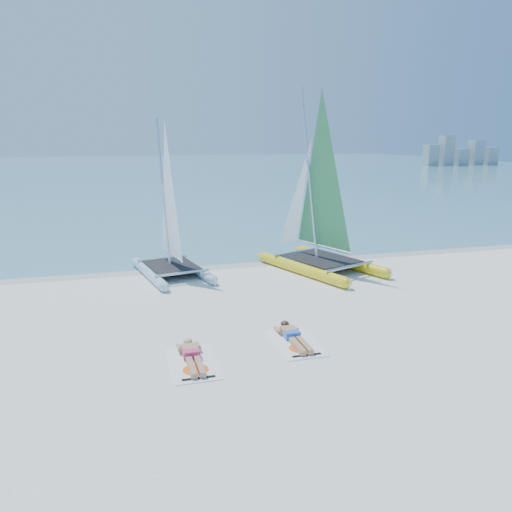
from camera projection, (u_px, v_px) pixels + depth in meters
The scene contains 10 objects.
ground at pixel (261, 310), 14.43m from camera, with size 140.00×140.00×0.00m, color white.
sea at pixel (142, 170), 73.41m from camera, with size 140.00×115.00×0.01m, color #68ADAB.
wet_sand_strip at pixel (222, 264), 19.58m from camera, with size 140.00×1.40×0.01m, color beige.
distant_skyline at pixel (460, 154), 86.08m from camera, with size 14.00×2.00×5.00m.
catamaran_blue at pixel (169, 228), 17.80m from camera, with size 2.80×4.53×5.75m.
catamaran_yellow at pixel (313, 211), 18.70m from camera, with size 4.02×5.60×6.92m.
towel_a at pixel (193, 363), 11.04m from camera, with size 1.00×1.85×0.02m, color white.
sunbather_a at pixel (192, 355), 11.19m from camera, with size 0.37×1.73×0.26m.
towel_b at pixel (296, 343), 12.12m from camera, with size 1.00×1.85×0.02m, color white.
sunbather_b at pixel (293, 336), 12.28m from camera, with size 0.37×1.73×0.26m.
Camera 1 is at (-3.83, -13.11, 4.91)m, focal length 35.00 mm.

